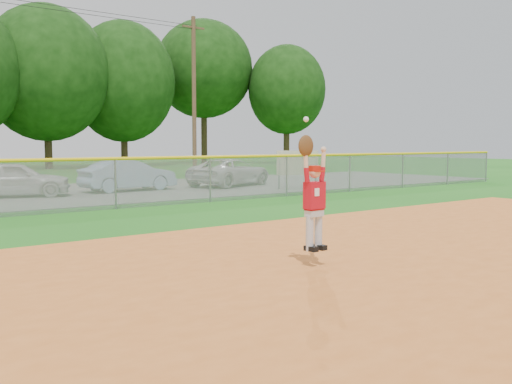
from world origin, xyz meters
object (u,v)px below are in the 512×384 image
(car_white_a, at_px, (15,179))
(ballplayer, at_px, (313,194))
(sponsor_sign, at_px, (298,164))
(car_blue, at_px, (128,175))
(car_white_b, at_px, (230,172))

(car_white_a, bearing_deg, ballplayer, -158.42)
(sponsor_sign, xyz_separation_m, ballplayer, (-9.85, -11.50, 0.09))
(car_blue, xyz_separation_m, car_white_b, (4.86, -0.24, -0.02))
(car_white_b, bearing_deg, car_blue, 67.31)
(car_white_a, relative_size, car_blue, 0.99)
(car_white_b, distance_m, ballplayer, 17.11)
(car_white_a, xyz_separation_m, car_white_b, (9.22, -0.28, -0.04))
(car_blue, relative_size, sponsor_sign, 2.19)
(car_blue, bearing_deg, car_white_a, 86.25)
(car_white_a, bearing_deg, car_white_b, -72.27)
(car_white_b, xyz_separation_m, ballplayer, (-8.66, -14.75, 0.54))
(car_white_a, relative_size, ballplayer, 1.82)
(car_white_a, distance_m, sponsor_sign, 10.99)
(car_blue, bearing_deg, ballplayer, 162.53)
(car_white_b, height_order, sponsor_sign, sponsor_sign)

